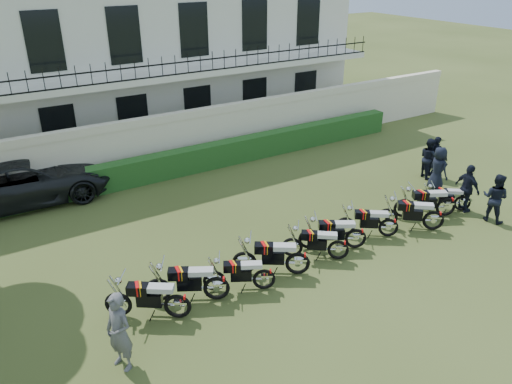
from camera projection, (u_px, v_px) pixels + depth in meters
ground at (300, 251)px, 14.80m from camera, size 100.00×100.00×0.00m
perimeter_wall at (186, 138)px, 20.46m from camera, size 30.00×0.35×2.30m
hedge at (218, 155)px, 20.60m from camera, size 18.00×0.60×1.00m
building at (132, 53)px, 23.95m from camera, size 20.40×9.60×7.40m
motorcycle_0 at (177, 301)px, 11.85m from camera, size 1.80×1.28×1.15m
motorcycle_1 at (216, 283)px, 12.49m from camera, size 1.92×1.13×1.16m
motorcycle_2 at (264, 274)px, 12.92m from camera, size 1.71×0.99×1.03m
motorcycle_3 at (298, 258)px, 13.50m from camera, size 1.83×1.26×1.16m
motorcycle_4 at (339, 245)px, 14.19m from camera, size 1.58×1.26×1.05m
motorcycle_5 at (356, 234)px, 14.73m from camera, size 1.80×1.11×1.11m
motorcycle_6 at (389, 223)px, 15.36m from camera, size 1.62×1.21×1.05m
motorcycle_7 at (434, 216)px, 15.71m from camera, size 1.68×1.39×1.14m
motorcycle_8 at (447, 202)px, 16.55m from camera, size 1.91×1.10×1.15m
motorcycle_9 at (463, 200)px, 16.94m from camera, size 1.45×1.15×0.97m
suv at (25, 181)px, 17.47m from camera, size 5.81×2.76×1.60m
inspector at (119, 332)px, 10.30m from camera, size 0.68×0.79×1.83m
officer_1 at (495, 198)px, 16.19m from camera, size 0.83×0.95×1.66m
officer_2 at (467, 189)px, 16.79m from camera, size 0.52×1.03×1.69m
officer_3 at (438, 169)px, 18.32m from camera, size 0.64×0.89×1.69m
officer_4 at (429, 158)px, 19.43m from camera, size 0.81×0.92×1.60m
officer_5 at (435, 157)px, 19.47m from camera, size 0.61×1.03×1.65m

